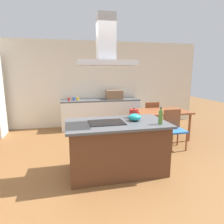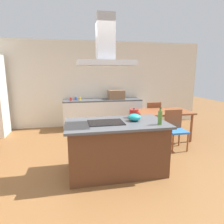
{
  "view_description": "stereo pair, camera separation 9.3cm",
  "coord_description": "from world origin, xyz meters",
  "px_view_note": "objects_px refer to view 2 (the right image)",
  "views": [
    {
      "loc": [
        -0.82,
        -3.2,
        1.75
      ],
      "look_at": [
        0.01,
        0.4,
        1.0
      ],
      "focal_mm": 31.78,
      "sensor_mm": 36.0,
      "label": 1
    },
    {
      "loc": [
        -0.73,
        -3.22,
        1.75
      ],
      "look_at": [
        0.01,
        0.4,
        1.0
      ],
      "focal_mm": 31.78,
      "sensor_mm": 36.0,
      "label": 2
    }
  ],
  "objects_px": {
    "olive_oil_bottle": "(160,117)",
    "cooktop": "(106,122)",
    "tea_kettle": "(134,113)",
    "dining_table": "(163,114)",
    "coffee_mug_blue": "(76,99)",
    "coffee_mug_red": "(71,99)",
    "mixing_bowl": "(134,117)",
    "chair_facing_back_wall": "(152,115)",
    "range_hood": "(105,49)",
    "chair_facing_island": "(175,127)",
    "coffee_mug_yellow": "(80,99)",
    "countertop_microwave": "(116,95)"
  },
  "relations": [
    {
      "from": "mixing_bowl",
      "to": "chair_facing_back_wall",
      "type": "bearing_deg",
      "value": 59.41
    },
    {
      "from": "mixing_bowl",
      "to": "coffee_mug_red",
      "type": "relative_size",
      "value": 2.54
    },
    {
      "from": "countertop_microwave",
      "to": "chair_facing_island",
      "type": "height_order",
      "value": "countertop_microwave"
    },
    {
      "from": "olive_oil_bottle",
      "to": "range_hood",
      "type": "distance_m",
      "value": 1.41
    },
    {
      "from": "coffee_mug_blue",
      "to": "chair_facing_back_wall",
      "type": "relative_size",
      "value": 0.1
    },
    {
      "from": "tea_kettle",
      "to": "cooktop",
      "type": "bearing_deg",
      "value": -154.32
    },
    {
      "from": "olive_oil_bottle",
      "to": "coffee_mug_yellow",
      "type": "height_order",
      "value": "olive_oil_bottle"
    },
    {
      "from": "coffee_mug_yellow",
      "to": "tea_kettle",
      "type": "bearing_deg",
      "value": -70.8
    },
    {
      "from": "tea_kettle",
      "to": "coffee_mug_blue",
      "type": "relative_size",
      "value": 2.49
    },
    {
      "from": "mixing_bowl",
      "to": "range_hood",
      "type": "bearing_deg",
      "value": -175.71
    },
    {
      "from": "mixing_bowl",
      "to": "coffee_mug_blue",
      "type": "height_order",
      "value": "mixing_bowl"
    },
    {
      "from": "coffee_mug_blue",
      "to": "chair_facing_island",
      "type": "relative_size",
      "value": 0.1
    },
    {
      "from": "mixing_bowl",
      "to": "chair_facing_back_wall",
      "type": "height_order",
      "value": "mixing_bowl"
    },
    {
      "from": "olive_oil_bottle",
      "to": "coffee_mug_red",
      "type": "xyz_separation_m",
      "value": [
        -1.44,
        3.12,
        -0.07
      ]
    },
    {
      "from": "coffee_mug_red",
      "to": "dining_table",
      "type": "height_order",
      "value": "coffee_mug_red"
    },
    {
      "from": "olive_oil_bottle",
      "to": "countertop_microwave",
      "type": "xyz_separation_m",
      "value": [
        -0.03,
        3.16,
        0.02
      ]
    },
    {
      "from": "mixing_bowl",
      "to": "chair_facing_island",
      "type": "bearing_deg",
      "value": 31.61
    },
    {
      "from": "coffee_mug_yellow",
      "to": "chair_facing_back_wall",
      "type": "distance_m",
      "value": 2.24
    },
    {
      "from": "tea_kettle",
      "to": "coffee_mug_yellow",
      "type": "height_order",
      "value": "tea_kettle"
    },
    {
      "from": "mixing_bowl",
      "to": "chair_facing_back_wall",
      "type": "xyz_separation_m",
      "value": [
        1.24,
        2.09,
        -0.45
      ]
    },
    {
      "from": "tea_kettle",
      "to": "coffee_mug_blue",
      "type": "xyz_separation_m",
      "value": [
        -1.02,
        2.62,
        -0.03
      ]
    },
    {
      "from": "olive_oil_bottle",
      "to": "dining_table",
      "type": "height_order",
      "value": "olive_oil_bottle"
    },
    {
      "from": "olive_oil_bottle",
      "to": "cooktop",
      "type": "bearing_deg",
      "value": 161.86
    },
    {
      "from": "range_hood",
      "to": "olive_oil_bottle",
      "type": "bearing_deg",
      "value": -18.14
    },
    {
      "from": "chair_facing_island",
      "to": "mixing_bowl",
      "type": "bearing_deg",
      "value": -148.39
    },
    {
      "from": "cooktop",
      "to": "dining_table",
      "type": "relative_size",
      "value": 0.43
    },
    {
      "from": "olive_oil_bottle",
      "to": "chair_facing_back_wall",
      "type": "bearing_deg",
      "value": 69.56
    },
    {
      "from": "tea_kettle",
      "to": "coffee_mug_red",
      "type": "distance_m",
      "value": 2.81
    },
    {
      "from": "coffee_mug_blue",
      "to": "dining_table",
      "type": "height_order",
      "value": "coffee_mug_blue"
    },
    {
      "from": "coffee_mug_red",
      "to": "coffee_mug_blue",
      "type": "distance_m",
      "value": 0.16
    },
    {
      "from": "olive_oil_bottle",
      "to": "coffee_mug_yellow",
      "type": "relative_size",
      "value": 3.13
    },
    {
      "from": "countertop_microwave",
      "to": "chair_facing_back_wall",
      "type": "xyz_separation_m",
      "value": [
        0.93,
        -0.75,
        -0.53
      ]
    },
    {
      "from": "tea_kettle",
      "to": "dining_table",
      "type": "height_order",
      "value": "tea_kettle"
    },
    {
      "from": "coffee_mug_red",
      "to": "chair_facing_back_wall",
      "type": "xyz_separation_m",
      "value": [
        2.33,
        -0.71,
        -0.44
      ]
    },
    {
      "from": "coffee_mug_blue",
      "to": "chair_facing_island",
      "type": "height_order",
      "value": "coffee_mug_blue"
    },
    {
      "from": "tea_kettle",
      "to": "chair_facing_island",
      "type": "distance_m",
      "value": 1.36
    },
    {
      "from": "coffee_mug_yellow",
      "to": "range_hood",
      "type": "relative_size",
      "value": 0.1
    },
    {
      "from": "coffee_mug_yellow",
      "to": "range_hood",
      "type": "bearing_deg",
      "value": -83.77
    },
    {
      "from": "coffee_mug_yellow",
      "to": "chair_facing_back_wall",
      "type": "bearing_deg",
      "value": -19.84
    },
    {
      "from": "coffee_mug_yellow",
      "to": "countertop_microwave",
      "type": "bearing_deg",
      "value": 0.18
    },
    {
      "from": "countertop_microwave",
      "to": "coffee_mug_red",
      "type": "bearing_deg",
      "value": -178.46
    },
    {
      "from": "coffee_mug_blue",
      "to": "coffee_mug_red",
      "type": "bearing_deg",
      "value": -156.47
    },
    {
      "from": "coffee_mug_blue",
      "to": "coffee_mug_yellow",
      "type": "distance_m",
      "value": 0.12
    },
    {
      "from": "countertop_microwave",
      "to": "chair_facing_back_wall",
      "type": "bearing_deg",
      "value": -38.99
    },
    {
      "from": "tea_kettle",
      "to": "countertop_microwave",
      "type": "height_order",
      "value": "countertop_microwave"
    },
    {
      "from": "mixing_bowl",
      "to": "range_hood",
      "type": "height_order",
      "value": "range_hood"
    },
    {
      "from": "coffee_mug_red",
      "to": "olive_oil_bottle",
      "type": "bearing_deg",
      "value": -65.3
    },
    {
      "from": "tea_kettle",
      "to": "dining_table",
      "type": "bearing_deg",
      "value": 45.42
    },
    {
      "from": "tea_kettle",
      "to": "countertop_microwave",
      "type": "bearing_deg",
      "value": 84.76
    },
    {
      "from": "coffee_mug_red",
      "to": "chair_facing_back_wall",
      "type": "distance_m",
      "value": 2.48
    }
  ]
}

